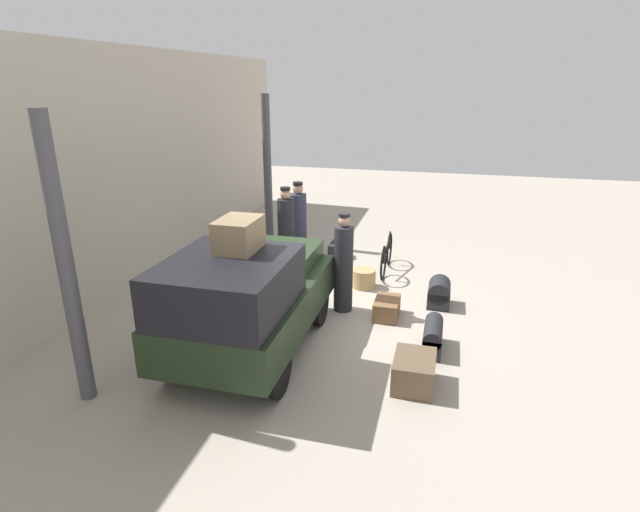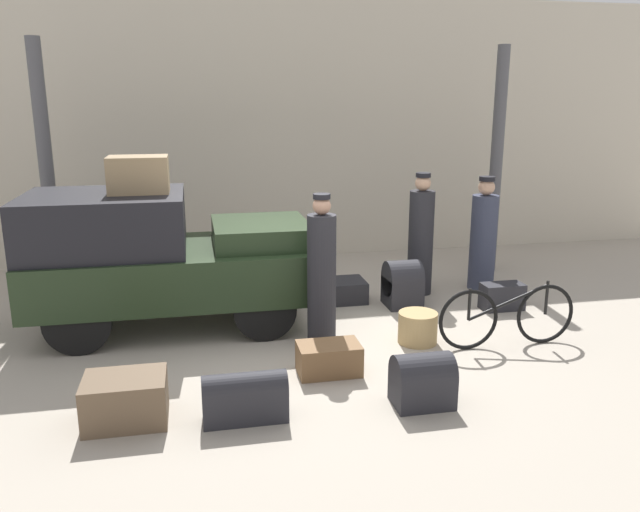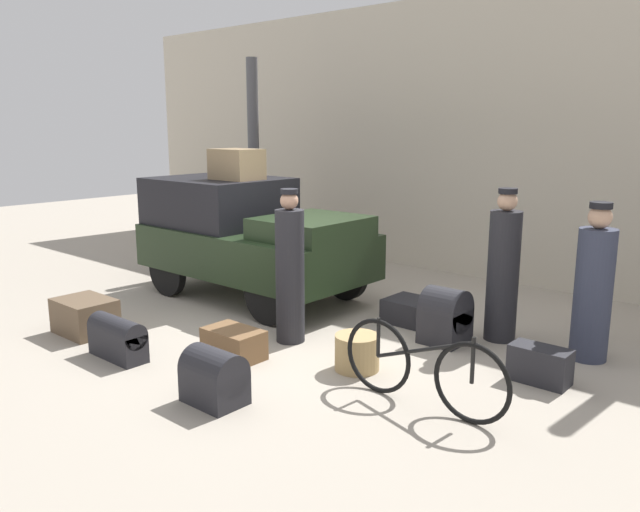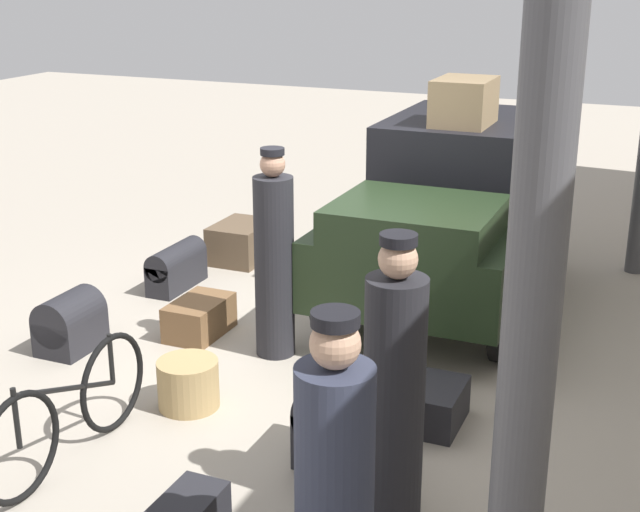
# 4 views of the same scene
# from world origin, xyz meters

# --- Properties ---
(ground_plane) EXTENTS (30.00, 30.00, 0.00)m
(ground_plane) POSITION_xyz_m (0.00, 0.00, 0.00)
(ground_plane) COLOR #A89E8E
(station_building_facade) EXTENTS (16.00, 0.15, 4.50)m
(station_building_facade) POSITION_xyz_m (0.00, 4.08, 2.25)
(station_building_facade) COLOR beige
(station_building_facade) RESTS_ON ground
(canopy_pillar_left) EXTENTS (0.20, 0.20, 3.60)m
(canopy_pillar_left) POSITION_xyz_m (-3.25, 2.40, 1.80)
(canopy_pillar_left) COLOR #4C4C51
(canopy_pillar_left) RESTS_ON ground
(truck) EXTENTS (3.39, 1.71, 1.70)m
(truck) POSITION_xyz_m (-1.72, 0.78, 0.93)
(truck) COLOR black
(truck) RESTS_ON ground
(bicycle) EXTENTS (1.67, 0.04, 0.76)m
(bicycle) POSITION_xyz_m (2.21, -0.74, 0.37)
(bicycle) COLOR black
(bicycle) RESTS_ON ground
(wicker_basket) EXTENTS (0.46, 0.46, 0.37)m
(wicker_basket) POSITION_xyz_m (1.24, -0.42, 0.18)
(wicker_basket) COLOR tan
(wicker_basket) RESTS_ON ground
(porter_lifting_near_truck) EXTENTS (0.36, 0.36, 1.77)m
(porter_lifting_near_truck) POSITION_xyz_m (1.94, 1.41, 0.82)
(porter_lifting_near_truck) COLOR #232328
(porter_lifting_near_truck) RESTS_ON ground
(conductor_in_dark_uniform) EXTENTS (0.33, 0.33, 1.77)m
(conductor_in_dark_uniform) POSITION_xyz_m (0.13, -0.24, 0.82)
(conductor_in_dark_uniform) COLOR #232328
(conductor_in_dark_uniform) RESTS_ON ground
(porter_standing_middle) EXTENTS (0.39, 0.39, 1.69)m
(porter_standing_middle) POSITION_xyz_m (2.94, 1.44, 0.77)
(porter_standing_middle) COLOR #33384C
(porter_standing_middle) RESTS_ON ground
(suitcase_tan_flat) EXTENTS (0.47, 0.50, 0.65)m
(suitcase_tan_flat) POSITION_xyz_m (1.50, 0.90, 0.31)
(suitcase_tan_flat) COLOR #232328
(suitcase_tan_flat) RESTS_ON ground
(suitcase_small_leather) EXTENTS (0.72, 0.54, 0.42)m
(suitcase_small_leather) POSITION_xyz_m (-1.94, -1.66, 0.21)
(suitcase_small_leather) COLOR brown
(suitcase_small_leather) RESTS_ON ground
(trunk_wicker_pale) EXTENTS (0.75, 0.28, 0.45)m
(trunk_wicker_pale) POSITION_xyz_m (-0.90, -1.85, 0.23)
(trunk_wicker_pale) COLOR #232328
(trunk_wicker_pale) RESTS_ON ground
(trunk_barrel_dark) EXTENTS (0.55, 0.39, 0.51)m
(trunk_barrel_dark) POSITION_xyz_m (0.75, -1.89, 0.24)
(trunk_barrel_dark) COLOR #232328
(trunk_barrel_dark) RESTS_ON ground
(suitcase_black_upright) EXTENTS (0.65, 0.41, 0.32)m
(suitcase_black_upright) POSITION_xyz_m (0.04, -1.03, 0.16)
(suitcase_black_upright) COLOR brown
(suitcase_black_upright) RESTS_ON ground
(trunk_large_brown) EXTENTS (0.55, 0.54, 0.30)m
(trunk_large_brown) POSITION_xyz_m (0.78, 1.27, 0.15)
(trunk_large_brown) COLOR #232328
(trunk_large_brown) RESTS_ON ground
(trunk_umber_medium) EXTENTS (0.57, 0.29, 0.36)m
(trunk_umber_medium) POSITION_xyz_m (2.79, 0.48, 0.18)
(trunk_umber_medium) COLOR #232328
(trunk_umber_medium) RESTS_ON ground
(trunk_on_truck_roof) EXTENTS (0.70, 0.51, 0.44)m
(trunk_on_truck_roof) POSITION_xyz_m (-1.89, 0.78, 1.91)
(trunk_on_truck_roof) COLOR #937A56
(trunk_on_truck_roof) RESTS_ON truck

